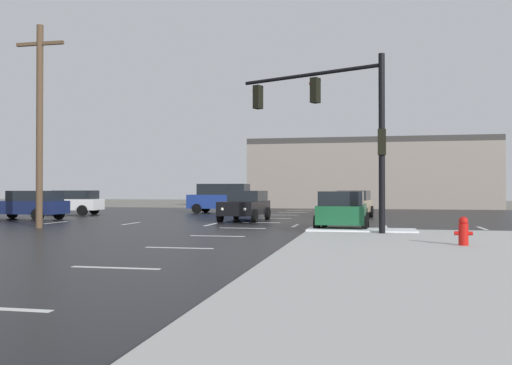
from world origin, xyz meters
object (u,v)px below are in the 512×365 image
traffic_signal_mast (340,116)px  suv_blue (224,198)px  sedan_tan (353,203)px  sedan_green (343,210)px  sedan_black (246,205)px  utility_pole_mid (40,122)px  fire_hydrant (463,231)px  sedan_white (69,202)px  sedan_navy (27,204)px

traffic_signal_mast → suv_blue: size_ratio=1.30×
suv_blue → sedan_tan: size_ratio=1.04×
sedan_green → sedan_tan: 9.83m
traffic_signal_mast → sedan_black: (-5.38, 8.14, -3.52)m
suv_blue → sedan_green: bearing=-57.2°
traffic_signal_mast → suv_blue: (-8.81, 16.47, -3.28)m
sedan_tan → utility_pole_mid: bearing=-42.5°
sedan_tan → utility_pole_mid: 17.49m
sedan_green → sedan_tan: (0.15, 9.83, 0.00)m
fire_hydrant → utility_pole_mid: utility_pole_mid is taller
sedan_white → sedan_green: same height
sedan_white → sedan_tan: 18.14m
fire_hydrant → suv_blue: size_ratio=0.16×
fire_hydrant → sedan_green: bearing=118.8°
traffic_signal_mast → sedan_white: size_ratio=1.36×
sedan_white → sedan_black: 13.16m
suv_blue → utility_pole_mid: (-3.93, -15.79, 3.48)m
sedan_white → sedan_black: bearing=158.7°
fire_hydrant → sedan_tan: size_ratio=0.17×
sedan_black → suv_blue: bearing=-155.7°
sedan_tan → traffic_signal_mast: bearing=5.7°
traffic_signal_mast → fire_hydrant: 6.88m
sedan_black → fire_hydrant: bearing=37.3°
sedan_navy → utility_pole_mid: bearing=132.2°
sedan_black → utility_pole_mid: utility_pole_mid is taller
sedan_green → sedan_tan: bearing=0.3°
sedan_white → sedan_tan: size_ratio=0.99×
sedan_white → sedan_green: (17.99, -9.87, 0.00)m
sedan_navy → utility_pole_mid: utility_pole_mid is taller
fire_hydrant → sedan_tan: sedan_tan is taller
traffic_signal_mast → sedan_tan: 12.40m
fire_hydrant → sedan_green: (-3.57, 6.51, 0.32)m
suv_blue → sedan_white: suv_blue is taller
traffic_signal_mast → fire_hydrant: size_ratio=7.97×
sedan_black → sedan_navy: (-11.78, -1.81, 0.00)m
sedan_white → sedan_black: size_ratio=1.01×
sedan_black → sedan_tan: size_ratio=0.98×
sedan_navy → sedan_green: 17.69m
suv_blue → sedan_green: size_ratio=1.07×
fire_hydrant → sedan_white: bearing=142.8°
sedan_green → sedan_navy: bearing=77.1°
sedan_navy → sedan_green: same height
fire_hydrant → sedan_green: sedan_green is taller
fire_hydrant → utility_pole_mid: 17.57m
suv_blue → utility_pole_mid: bearing=-102.7°
fire_hydrant → suv_blue: 24.31m
traffic_signal_mast → sedan_green: (0.01, 2.06, -3.52)m
fire_hydrant → sedan_white: size_ratio=0.17×
suv_blue → sedan_tan: bearing=-25.8°
sedan_tan → utility_pole_mid: size_ratio=0.54×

